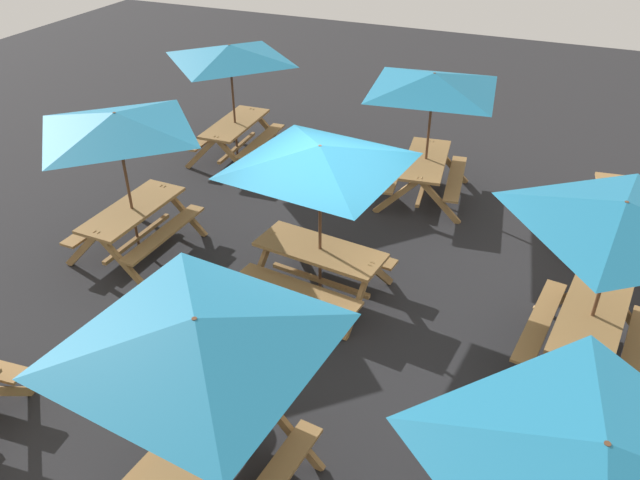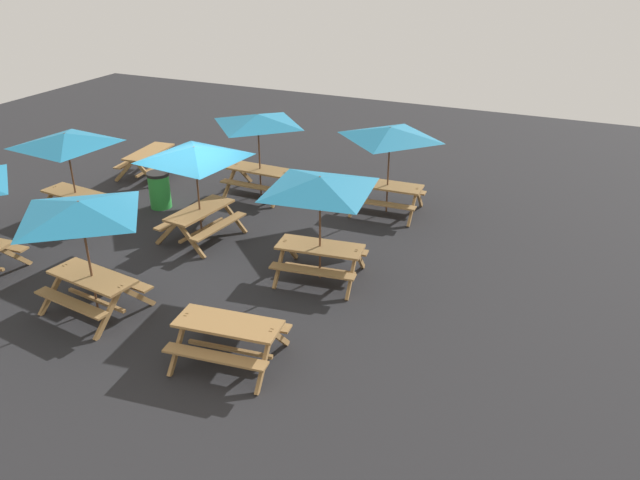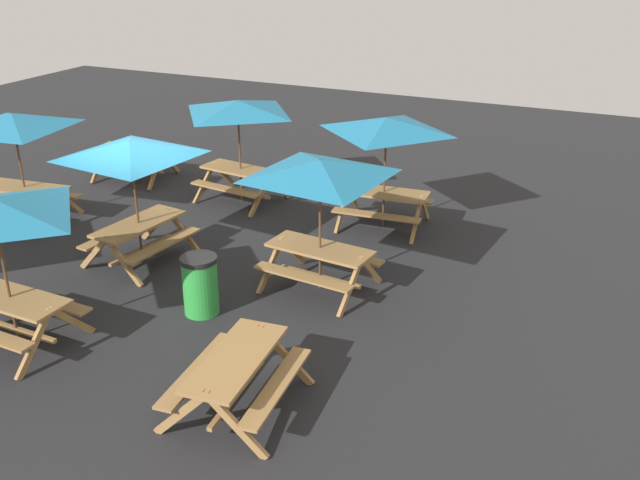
{
  "view_description": "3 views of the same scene",
  "coord_description": "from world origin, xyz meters",
  "px_view_note": "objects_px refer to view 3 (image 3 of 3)",
  "views": [
    {
      "loc": [
        -6.48,
        -2.46,
        5.49
      ],
      "look_at": [
        0.13,
        0.32,
        0.9
      ],
      "focal_mm": 35.0,
      "sensor_mm": 36.0,
      "label": 1
    },
    {
      "loc": [
        8.23,
        -10.9,
        6.6
      ],
      "look_at": [
        3.51,
        -0.29,
        0.9
      ],
      "focal_mm": 35.0,
      "sensor_mm": 36.0,
      "label": 2
    },
    {
      "loc": [
        -7.86,
        9.85,
        5.68
      ],
      "look_at": [
        -3.34,
        -0.06,
        0.9
      ],
      "focal_mm": 40.0,
      "sensor_mm": 36.0,
      "label": 3
    }
  ],
  "objects_px": {
    "picnic_table_6": "(238,114)",
    "picnic_table_7": "(386,133)",
    "picnic_table_1": "(14,129)",
    "picnic_table_2": "(320,178)",
    "picnic_table_0": "(131,158)",
    "picnic_table_8": "(134,156)",
    "trash_bin_green": "(200,285)",
    "picnic_table_3": "(236,370)"
  },
  "relations": [
    {
      "from": "picnic_table_6",
      "to": "picnic_table_7",
      "type": "distance_m",
      "value": 3.43
    },
    {
      "from": "picnic_table_1",
      "to": "picnic_table_2",
      "type": "bearing_deg",
      "value": 170.98
    },
    {
      "from": "picnic_table_0",
      "to": "picnic_table_8",
      "type": "distance_m",
      "value": 5.17
    },
    {
      "from": "picnic_table_1",
      "to": "picnic_table_2",
      "type": "xyz_separation_m",
      "value": [
        -6.85,
        0.23,
        0.0
      ]
    },
    {
      "from": "picnic_table_2",
      "to": "picnic_table_6",
      "type": "xyz_separation_m",
      "value": [
        3.39,
        -3.16,
        0.0
      ]
    },
    {
      "from": "picnic_table_2",
      "to": "picnic_table_7",
      "type": "distance_m",
      "value": 3.06
    },
    {
      "from": "picnic_table_2",
      "to": "trash_bin_green",
      "type": "relative_size",
      "value": 2.87
    },
    {
      "from": "picnic_table_6",
      "to": "picnic_table_3",
      "type": "bearing_deg",
      "value": 127.6
    },
    {
      "from": "picnic_table_3",
      "to": "picnic_table_6",
      "type": "bearing_deg",
      "value": -155.33
    },
    {
      "from": "picnic_table_6",
      "to": "picnic_table_7",
      "type": "bearing_deg",
      "value": -173.93
    },
    {
      "from": "picnic_table_0",
      "to": "trash_bin_green",
      "type": "bearing_deg",
      "value": 67.25
    },
    {
      "from": "picnic_table_0",
      "to": "picnic_table_8",
      "type": "bearing_deg",
      "value": -134.02
    },
    {
      "from": "picnic_table_6",
      "to": "picnic_table_0",
      "type": "bearing_deg",
      "value": 96.49
    },
    {
      "from": "picnic_table_3",
      "to": "trash_bin_green",
      "type": "relative_size",
      "value": 1.96
    },
    {
      "from": "trash_bin_green",
      "to": "picnic_table_6",
      "type": "bearing_deg",
      "value": -66.85
    },
    {
      "from": "picnic_table_2",
      "to": "trash_bin_green",
      "type": "xyz_separation_m",
      "value": [
        1.38,
        1.56,
        -1.49
      ]
    },
    {
      "from": "picnic_table_2",
      "to": "picnic_table_8",
      "type": "distance_m",
      "value": 7.6
    },
    {
      "from": "picnic_table_0",
      "to": "picnic_table_2",
      "type": "distance_m",
      "value": 3.49
    },
    {
      "from": "picnic_table_0",
      "to": "picnic_table_6",
      "type": "bearing_deg",
      "value": -174.4
    },
    {
      "from": "picnic_table_3",
      "to": "picnic_table_1",
      "type": "bearing_deg",
      "value": -122.22
    },
    {
      "from": "picnic_table_0",
      "to": "picnic_table_8",
      "type": "relative_size",
      "value": 1.44
    },
    {
      "from": "picnic_table_0",
      "to": "picnic_table_7",
      "type": "xyz_separation_m",
      "value": [
        -3.5,
        -3.44,
        0.0
      ]
    },
    {
      "from": "picnic_table_1",
      "to": "picnic_table_6",
      "type": "relative_size",
      "value": 1.2
    },
    {
      "from": "picnic_table_1",
      "to": "picnic_table_8",
      "type": "distance_m",
      "value": 3.55
    },
    {
      "from": "picnic_table_3",
      "to": "picnic_table_7",
      "type": "xyz_separation_m",
      "value": [
        0.39,
        -6.53,
        1.43
      ]
    },
    {
      "from": "picnic_table_3",
      "to": "trash_bin_green",
      "type": "bearing_deg",
      "value": -141.99
    },
    {
      "from": "picnic_table_3",
      "to": "picnic_table_8",
      "type": "xyz_separation_m",
      "value": [
        7.02,
        -6.94,
        0.0
      ]
    },
    {
      "from": "picnic_table_1",
      "to": "picnic_table_8",
      "type": "bearing_deg",
      "value": -101.47
    },
    {
      "from": "picnic_table_8",
      "to": "picnic_table_6",
      "type": "bearing_deg",
      "value": 167.68
    },
    {
      "from": "picnic_table_2",
      "to": "picnic_table_1",
      "type": "bearing_deg",
      "value": 4.14
    },
    {
      "from": "picnic_table_0",
      "to": "picnic_table_3",
      "type": "distance_m",
      "value": 5.17
    },
    {
      "from": "picnic_table_1",
      "to": "picnic_table_3",
      "type": "height_order",
      "value": "picnic_table_1"
    },
    {
      "from": "picnic_table_3",
      "to": "picnic_table_6",
      "type": "xyz_separation_m",
      "value": [
        3.81,
        -6.62,
        1.43
      ]
    },
    {
      "from": "picnic_table_8",
      "to": "picnic_table_1",
      "type": "bearing_deg",
      "value": 78.89
    },
    {
      "from": "picnic_table_3",
      "to": "picnic_table_0",
      "type": "bearing_deg",
      "value": -133.76
    },
    {
      "from": "picnic_table_1",
      "to": "picnic_table_7",
      "type": "distance_m",
      "value": 7.44
    },
    {
      "from": "picnic_table_0",
      "to": "trash_bin_green",
      "type": "relative_size",
      "value": 2.87
    },
    {
      "from": "picnic_table_8",
      "to": "picnic_table_3",
      "type": "bearing_deg",
      "value": 128.64
    },
    {
      "from": "picnic_table_7",
      "to": "picnic_table_1",
      "type": "bearing_deg",
      "value": 18.19
    },
    {
      "from": "picnic_table_1",
      "to": "picnic_table_8",
      "type": "xyz_separation_m",
      "value": [
        -0.25,
        -3.24,
        -1.43
      ]
    },
    {
      "from": "picnic_table_1",
      "to": "trash_bin_green",
      "type": "bearing_deg",
      "value": 154.81
    },
    {
      "from": "picnic_table_1",
      "to": "picnic_table_7",
      "type": "height_order",
      "value": "same"
    }
  ]
}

